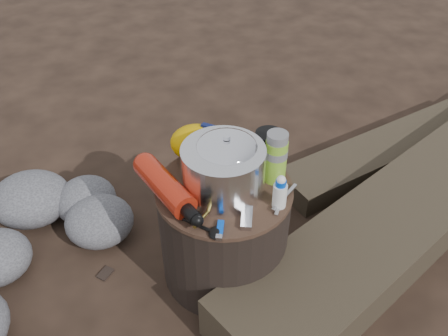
{
  "coord_description": "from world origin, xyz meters",
  "views": [
    {
      "loc": [
        0.01,
        -1.12,
        1.39
      ],
      "look_at": [
        0.0,
        0.0,
        0.48
      ],
      "focal_mm": 37.77,
      "sensor_mm": 36.0,
      "label": 1
    }
  ],
  "objects_px": {
    "camping_pot": "(227,163)",
    "log_main": "(427,197)",
    "travel_mug": "(268,149)",
    "stump": "(224,231)",
    "thermos": "(276,157)",
    "fuel_bottle": "(165,186)"
  },
  "relations": [
    {
      "from": "travel_mug",
      "to": "camping_pot",
      "type": "bearing_deg",
      "value": -142.03
    },
    {
      "from": "fuel_bottle",
      "to": "thermos",
      "type": "bearing_deg",
      "value": -22.3
    },
    {
      "from": "camping_pot",
      "to": "travel_mug",
      "type": "bearing_deg",
      "value": 37.97
    },
    {
      "from": "thermos",
      "to": "travel_mug",
      "type": "bearing_deg",
      "value": 104.13
    },
    {
      "from": "fuel_bottle",
      "to": "thermos",
      "type": "height_order",
      "value": "thermos"
    },
    {
      "from": "thermos",
      "to": "log_main",
      "type": "bearing_deg",
      "value": 21.28
    },
    {
      "from": "stump",
      "to": "camping_pot",
      "type": "bearing_deg",
      "value": 55.4
    },
    {
      "from": "camping_pot",
      "to": "travel_mug",
      "type": "relative_size",
      "value": 1.43
    },
    {
      "from": "stump",
      "to": "camping_pot",
      "type": "distance_m",
      "value": 0.29
    },
    {
      "from": "camping_pot",
      "to": "fuel_bottle",
      "type": "height_order",
      "value": "camping_pot"
    },
    {
      "from": "fuel_bottle",
      "to": "camping_pot",
      "type": "bearing_deg",
      "value": -21.13
    },
    {
      "from": "log_main",
      "to": "thermos",
      "type": "bearing_deg",
      "value": -110.48
    },
    {
      "from": "camping_pot",
      "to": "thermos",
      "type": "height_order",
      "value": "camping_pot"
    },
    {
      "from": "travel_mug",
      "to": "stump",
      "type": "bearing_deg",
      "value": -140.76
    },
    {
      "from": "stump",
      "to": "log_main",
      "type": "bearing_deg",
      "value": 20.14
    },
    {
      "from": "log_main",
      "to": "camping_pot",
      "type": "xyz_separation_m",
      "value": [
        -0.81,
        -0.29,
        0.4
      ]
    },
    {
      "from": "thermos",
      "to": "camping_pot",
      "type": "bearing_deg",
      "value": -167.93
    },
    {
      "from": "log_main",
      "to": "thermos",
      "type": "height_order",
      "value": "thermos"
    },
    {
      "from": "log_main",
      "to": "thermos",
      "type": "distance_m",
      "value": 0.81
    },
    {
      "from": "camping_pot",
      "to": "log_main",
      "type": "bearing_deg",
      "value": 19.61
    },
    {
      "from": "thermos",
      "to": "stump",
      "type": "bearing_deg",
      "value": -164.71
    },
    {
      "from": "log_main",
      "to": "fuel_bottle",
      "type": "height_order",
      "value": "fuel_bottle"
    }
  ]
}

